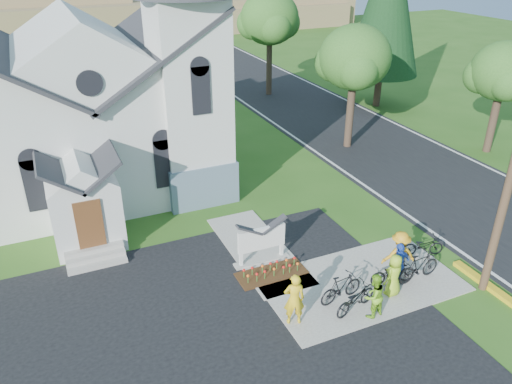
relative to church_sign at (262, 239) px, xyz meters
name	(u,v)px	position (x,y,z in m)	size (l,w,h in m)	color
ground	(332,303)	(1.20, -3.20, -1.03)	(120.00, 120.00, 0.00)	#2E5A19
road	(341,127)	(11.20, 11.80, -1.02)	(8.00, 90.00, 0.02)	black
sidewalk	(361,283)	(2.70, -2.70, -1.00)	(7.00, 4.00, 0.05)	gray
church	(93,82)	(-4.28, 9.28, 4.22)	(12.35, 12.00, 13.00)	silver
church_sign	(262,239)	(0.00, 0.00, 0.00)	(2.20, 0.40, 1.70)	gray
flower_bed	(272,274)	(0.00, -0.90, -0.99)	(2.60, 1.10, 0.07)	#38220F
tree_road_near	(355,58)	(9.70, 8.80, 4.18)	(4.00, 4.00, 7.05)	#39261F
tree_road_mid	(270,18)	(10.20, 20.80, 4.75)	(4.40, 4.40, 7.80)	#39261F
tree_road_far	(504,72)	(16.70, 4.80, 3.61)	(3.60, 3.60, 6.30)	#39261F
conifer	(388,0)	(16.20, 14.80, 6.36)	(5.20, 5.20, 12.40)	#39261F
distant_hills	(119,18)	(4.56, 53.13, 1.15)	(61.00, 10.00, 5.60)	olive
cyclist_0	(294,299)	(-0.50, -3.55, -0.05)	(0.68, 0.44, 1.86)	yellow
bike_0	(355,299)	(1.63, -3.86, -0.51)	(0.62, 1.79, 0.94)	black
cyclist_1	(374,296)	(1.99, -4.30, -0.18)	(0.77, 0.60, 1.59)	#78BB23
bike_1	(341,288)	(1.48, -3.23, -0.45)	(0.49, 1.74, 1.04)	black
cyclist_2	(398,264)	(3.76, -3.31, -0.11)	(1.01, 0.42, 1.73)	blue
bike_2	(393,273)	(3.68, -3.18, -0.53)	(0.59, 1.70, 0.89)	black
cyclist_3	(399,255)	(4.08, -2.93, -0.04)	(1.21, 0.70, 1.87)	orange
bike_3	(419,267)	(4.66, -3.39, -0.42)	(0.52, 1.84, 1.11)	black
cyclist_4	(394,275)	(3.30, -3.67, -0.19)	(0.77, 0.50, 1.58)	#98C324
bike_4	(423,246)	(5.90, -2.20, -0.56)	(0.56, 1.59, 0.84)	black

